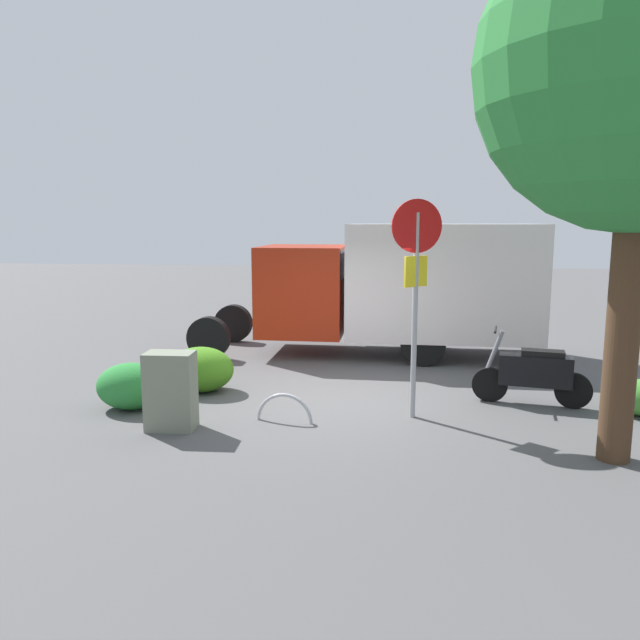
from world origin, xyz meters
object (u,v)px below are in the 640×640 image
at_px(motorcycle, 534,373).
at_px(utility_cabinet, 171,391).
at_px(bike_rack_hoop, 285,421).
at_px(stop_sign, 416,274).
at_px(box_truck_near, 396,283).

bearing_deg(motorcycle, utility_cabinet, 29.24).
relative_size(utility_cabinet, bike_rack_hoop, 1.29).
distance_m(motorcycle, bike_rack_hoop, 4.00).
bearing_deg(motorcycle, bike_rack_hoop, 29.41).
bearing_deg(stop_sign, motorcycle, -155.14).
xyz_separation_m(box_truck_near, motorcycle, (-2.22, 3.43, -1.06)).
bearing_deg(motorcycle, stop_sign, 34.58).
bearing_deg(bike_rack_hoop, box_truck_near, -107.69).
relative_size(motorcycle, bike_rack_hoop, 2.12).
distance_m(utility_cabinet, bike_rack_hoop, 1.68).
distance_m(box_truck_near, motorcycle, 4.22).
relative_size(box_truck_near, stop_sign, 2.29).
xyz_separation_m(box_truck_near, utility_cabinet, (3.02, 5.29, -1.03)).
relative_size(motorcycle, stop_sign, 0.56).
bearing_deg(bike_rack_hoop, utility_cabinet, 19.10).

